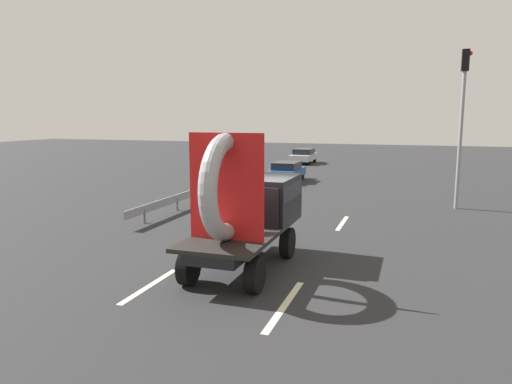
# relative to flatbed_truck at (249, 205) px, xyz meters

# --- Properties ---
(ground_plane) EXTENTS (120.00, 120.00, 0.00)m
(ground_plane) POSITION_rel_flatbed_truck_xyz_m (-0.06, 0.23, -1.68)
(ground_plane) COLOR #28282B
(flatbed_truck) EXTENTS (2.02, 4.97, 3.69)m
(flatbed_truck) POSITION_rel_flatbed_truck_xyz_m (0.00, 0.00, 0.00)
(flatbed_truck) COLOR black
(flatbed_truck) RESTS_ON ground_plane
(distant_sedan) EXTENTS (1.62, 3.78, 1.23)m
(distant_sedan) POSITION_rel_flatbed_truck_xyz_m (-3.42, 16.96, -1.02)
(distant_sedan) COLOR black
(distant_sedan) RESTS_ON ground_plane
(traffic_light) EXTENTS (0.42, 0.36, 6.89)m
(traffic_light) POSITION_rel_flatbed_truck_xyz_m (6.09, 10.55, 2.73)
(traffic_light) COLOR gray
(traffic_light) RESTS_ON ground_plane
(guardrail) EXTENTS (0.10, 10.64, 0.71)m
(guardrail) POSITION_rel_flatbed_truck_xyz_m (-5.52, 7.50, -1.15)
(guardrail) COLOR gray
(guardrail) RESTS_ON ground_plane
(lane_dash_left_near) EXTENTS (0.16, 2.55, 0.01)m
(lane_dash_left_near) POSITION_rel_flatbed_truck_xyz_m (-1.71, -2.44, -1.67)
(lane_dash_left_near) COLOR beige
(lane_dash_left_near) RESTS_ON ground_plane
(lane_dash_left_far) EXTENTS (0.16, 2.55, 0.01)m
(lane_dash_left_far) POSITION_rel_flatbed_truck_xyz_m (-1.71, 5.72, -1.67)
(lane_dash_left_far) COLOR beige
(lane_dash_left_far) RESTS_ON ground_plane
(lane_dash_right_near) EXTENTS (0.16, 2.99, 0.01)m
(lane_dash_right_near) POSITION_rel_flatbed_truck_xyz_m (1.71, -2.55, -1.67)
(lane_dash_right_near) COLOR beige
(lane_dash_right_near) RESTS_ON ground_plane
(lane_dash_right_far) EXTENTS (0.16, 2.56, 0.01)m
(lane_dash_right_far) POSITION_rel_flatbed_truck_xyz_m (1.71, 5.95, -1.67)
(lane_dash_right_far) COLOR beige
(lane_dash_right_far) RESTS_ON ground_plane
(oncoming_car) EXTENTS (1.69, 3.95, 1.29)m
(oncoming_car) POSITION_rel_flatbed_truck_xyz_m (-5.04, 28.73, -0.99)
(oncoming_car) COLOR black
(oncoming_car) RESTS_ON ground_plane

